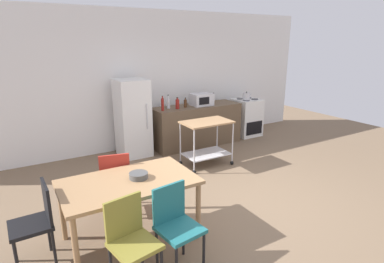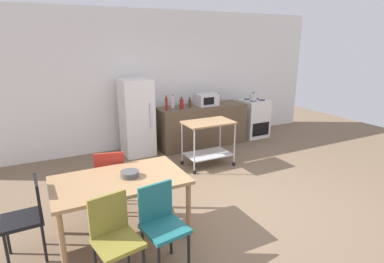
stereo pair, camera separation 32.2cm
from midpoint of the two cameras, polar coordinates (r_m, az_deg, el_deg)
ground_plane at (r=4.66m, az=6.34°, el=-13.02°), size 12.00×12.00×0.00m
back_wall at (r=6.93m, az=-9.54°, el=9.24°), size 8.40×0.12×2.90m
kitchen_counter at (r=6.98m, az=-0.44°, el=1.13°), size 2.00×0.64×0.90m
dining_table at (r=3.71m, az=-13.92°, el=-9.83°), size 1.50×0.90×0.75m
chair_black at (r=3.74m, az=-28.77°, el=-13.94°), size 0.41×0.41×0.89m
chair_teal at (r=3.28m, az=-5.89°, el=-16.23°), size 0.45×0.45×0.89m
chair_olive at (r=3.13m, az=-14.14°, el=-18.38°), size 0.47×0.47×0.89m
chair_red at (r=4.35m, az=-15.98°, el=-8.22°), size 0.48×0.48×0.89m
stove_oven at (r=7.80m, az=8.74°, el=2.59°), size 0.60×0.61×0.92m
refrigerator at (r=6.40m, az=-12.19°, el=2.38°), size 0.60×0.63×1.55m
kitchen_cart at (r=5.79m, az=1.08°, el=-0.81°), size 0.91×0.57×0.85m
bottle_olive_oil at (r=6.38m, az=-6.84°, el=4.95°), size 0.06×0.06×0.30m
bottle_hot_sauce at (r=6.59m, az=-5.73°, el=5.20°), size 0.07×0.07×0.29m
bottle_vinegar at (r=6.53m, az=-4.09°, el=5.03°), size 0.08×0.08×0.24m
bottle_sesame_oil at (r=6.68m, az=-2.61°, el=5.16°), size 0.07×0.07×0.21m
microwave at (r=6.87m, az=0.40°, el=5.86°), size 0.46×0.35×0.26m
bottle_soy_sauce at (r=7.17m, az=2.63°, el=5.94°), size 0.06×0.06×0.23m
fruit_bowl at (r=3.70m, az=-12.21°, el=-7.88°), size 0.22×0.22×0.07m
kettle at (r=7.54m, az=8.69°, el=6.38°), size 0.24×0.17×0.19m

